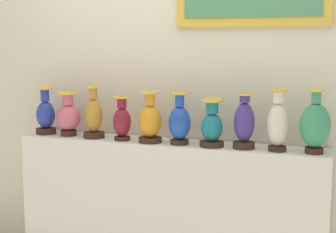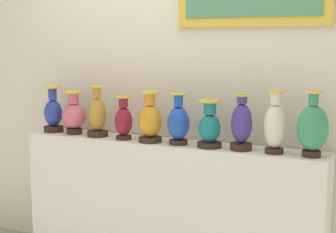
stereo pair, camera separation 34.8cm
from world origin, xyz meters
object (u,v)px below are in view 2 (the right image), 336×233
vase_burgundy (124,120)px  vase_sapphire (178,123)px  vase_cobalt (53,113)px  vase_ivory (275,125)px  vase_teal (210,126)px  vase_indigo (241,125)px  vase_ochre (97,116)px  vase_jade (312,128)px  vase_amber (150,121)px  vase_rose (74,115)px

vase_burgundy → vase_sapphire: bearing=0.2°
vase_cobalt → vase_ivory: (1.71, -0.03, 0.03)m
vase_burgundy → vase_teal: bearing=0.2°
vase_sapphire → vase_indigo: size_ratio=0.98×
vase_ochre → vase_indigo: size_ratio=1.03×
vase_ochre → vase_jade: size_ratio=0.93×
vase_indigo → vase_jade: (0.44, 0.00, 0.02)m
vase_teal → vase_ivory: size_ratio=0.81×
vase_teal → vase_indigo: size_ratio=0.89×
vase_amber → vase_sapphire: size_ratio=1.00×
vase_rose → vase_indigo: (1.29, -0.01, 0.01)m
vase_burgundy → vase_jade: size_ratio=0.78×
vase_ochre → vase_sapphire: (0.65, -0.02, -0.00)m
vase_sapphire → vase_jade: 0.87m
vase_amber → vase_ivory: size_ratio=0.89×
vase_rose → vase_ivory: (1.51, -0.02, 0.03)m
vase_burgundy → vase_ochre: bearing=175.8°
vase_amber → vase_indigo: vase_indigo is taller
vase_burgundy → vase_ivory: (1.07, 0.01, 0.04)m
vase_cobalt → vase_teal: vase_cobalt is taller
vase_rose → vase_sapphire: (0.86, -0.02, 0.00)m
vase_cobalt → vase_sapphire: 1.06m
vase_amber → vase_jade: vase_jade is taller
vase_ivory → vase_amber: bearing=-179.5°
vase_burgundy → vase_sapphire: (0.42, 0.00, 0.01)m
vase_rose → vase_ochre: bearing=-2.4°
vase_cobalt → vase_burgundy: size_ratio=1.14×
vase_burgundy → vase_ivory: bearing=0.3°
vase_amber → vase_ivory: vase_ivory is taller
vase_sapphire → vase_ivory: size_ratio=0.89×
vase_rose → vase_ivory: bearing=-0.8°
vase_sapphire → vase_jade: vase_jade is taller
vase_sapphire → vase_ochre: bearing=178.6°
vase_jade → vase_amber: bearing=-179.1°
vase_rose → vase_burgundy: size_ratio=1.04×
vase_rose → vase_burgundy: 0.44m
vase_rose → vase_ivory: 1.51m
vase_sapphire → vase_ivory: (0.65, 0.00, 0.03)m
vase_indigo → vase_burgundy: bearing=-179.2°
vase_sapphire → vase_amber: bearing=-178.7°
vase_ochre → vase_amber: bearing=-2.6°
vase_burgundy → vase_amber: vase_amber is taller
vase_amber → vase_sapphire: 0.21m
vase_jade → vase_rose: bearing=179.6°
vase_ochre → vase_amber: 0.44m
vase_cobalt → vase_burgundy: bearing=-3.4°
vase_cobalt → vase_burgundy: 0.64m
vase_cobalt → vase_indigo: size_ratio=0.99×
vase_rose → vase_sapphire: vase_sapphire is taller
vase_amber → vase_jade: bearing=0.9°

